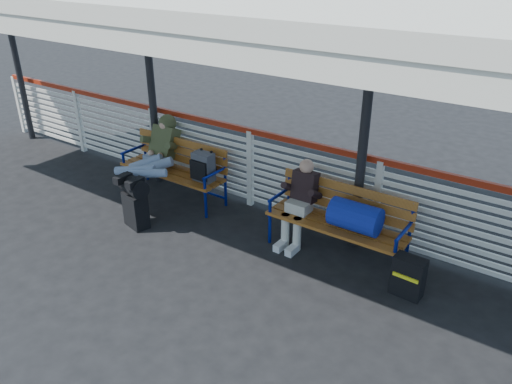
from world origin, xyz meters
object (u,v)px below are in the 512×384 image
Objects in this scene: bench_right at (348,216)px; luggage_stack at (135,200)px; companion_person at (300,202)px; suitcase_side at (408,277)px; bench_left at (183,164)px; traveler_man at (151,161)px.

luggage_stack is at bearing -161.11° from bench_right.
luggage_stack is 0.67× the size of companion_person.
luggage_stack is 0.42× the size of bench_right.
suitcase_side is at bearing 23.39° from luggage_stack.
bench_left is at bearing 104.46° from luggage_stack.
companion_person is at bearing -179.78° from bench_right.
bench_left is 1.10× the size of traveler_man.
bench_left is 2.81m from bench_right.
luggage_stack is 0.42× the size of bench_left.
traveler_man is 2.46m from companion_person.
traveler_man reaches higher than bench_right.
bench_left is at bearing 177.33° from suitcase_side.
traveler_man reaches higher than luggage_stack.
bench_left is 0.49m from traveler_man.
companion_person is (2.10, 0.95, 0.18)m from luggage_stack.
suitcase_side is at bearing -18.20° from bench_right.
traveler_man is (-0.33, -0.35, 0.09)m from bench_left.
traveler_man reaches higher than suitcase_side.
bench_right is at bearing -1.67° from bench_left.
bench_right is (2.80, -0.08, 0.02)m from bench_left.
suitcase_side is at bearing -10.54° from companion_person.
luggage_stack is at bearing -166.80° from suitcase_side.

